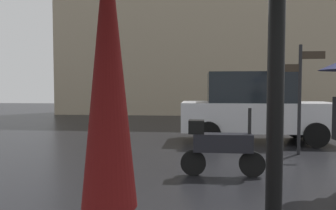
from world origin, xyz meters
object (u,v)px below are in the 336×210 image
at_px(folded_patio_umbrella_near, 109,93).
at_px(parked_scooter, 220,145).
at_px(parked_car_left, 254,107).
at_px(street_signpost, 300,88).

height_order(folded_patio_umbrella_near, parked_scooter, folded_patio_umbrella_near).
xyz_separation_m(parked_scooter, parked_car_left, (1.25, 3.88, 0.47)).
bearing_deg(parked_scooter, street_signpost, 38.44).
distance_m(folded_patio_umbrella_near, parked_scooter, 4.41).
bearing_deg(folded_patio_umbrella_near, parked_car_left, 75.59).
distance_m(folded_patio_umbrella_near, street_signpost, 6.95).
xyz_separation_m(parked_car_left, street_signpost, (0.78, -1.75, 0.57)).
height_order(folded_patio_umbrella_near, parked_car_left, folded_patio_umbrella_near).
height_order(parked_scooter, parked_car_left, parked_car_left).
bearing_deg(parked_car_left, street_signpost, -80.39).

